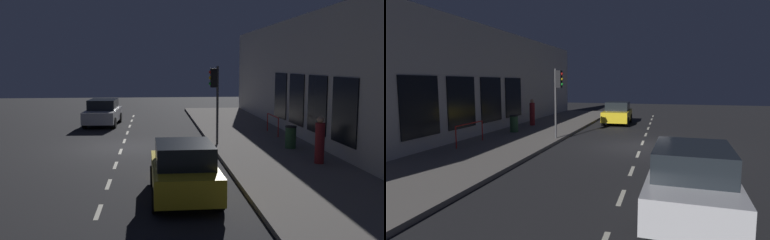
# 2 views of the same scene
# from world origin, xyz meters

# --- Properties ---
(ground_plane) EXTENTS (60.00, 60.00, 0.00)m
(ground_plane) POSITION_xyz_m (0.00, 0.00, 0.00)
(ground_plane) COLOR #232326
(sidewalk) EXTENTS (4.50, 32.00, 0.15)m
(sidewalk) POSITION_xyz_m (6.25, 0.00, 0.07)
(sidewalk) COLOR slate
(sidewalk) RESTS_ON ground
(building_facade) EXTENTS (0.65, 32.00, 6.05)m
(building_facade) POSITION_xyz_m (8.80, -0.00, 3.02)
(building_facade) COLOR beige
(building_facade) RESTS_ON ground
(lane_centre_line) EXTENTS (0.12, 27.20, 0.01)m
(lane_centre_line) POSITION_xyz_m (0.00, -1.00, 0.00)
(lane_centre_line) COLOR beige
(lane_centre_line) RESTS_ON ground
(traffic_light) EXTENTS (0.45, 0.32, 3.49)m
(traffic_light) POSITION_xyz_m (4.15, -0.34, 2.73)
(traffic_light) COLOR #424244
(traffic_light) RESTS_ON sidewalk
(parked_car_0) EXTENTS (1.90, 3.87, 1.58)m
(parked_car_0) POSITION_xyz_m (2.24, -7.79, 0.79)
(parked_car_0) COLOR gold
(parked_car_0) RESTS_ON ground
(parked_car_1) EXTENTS (2.09, 4.34, 1.58)m
(parked_car_1) POSITION_xyz_m (-1.64, 7.39, 0.79)
(parked_car_1) COLOR #B7B7BC
(parked_car_1) RESTS_ON ground
(pedestrian_0) EXTENTS (0.45, 0.45, 1.71)m
(pedestrian_0) POSITION_xyz_m (7.39, -4.58, 0.95)
(pedestrian_0) COLOR maroon
(pedestrian_0) RESTS_ON sidewalk
(trash_bin) EXTENTS (0.48, 0.48, 0.96)m
(trash_bin) POSITION_xyz_m (7.25, -1.66, 0.63)
(trash_bin) COLOR #2D5633
(trash_bin) RESTS_ON sidewalk
(red_railing) EXTENTS (0.05, 2.09, 0.97)m
(red_railing) POSITION_xyz_m (7.53, 2.19, 0.87)
(red_railing) COLOR red
(red_railing) RESTS_ON sidewalk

